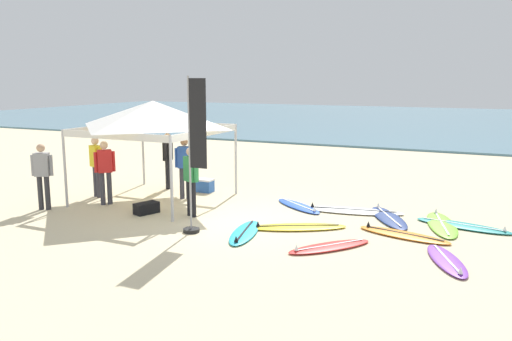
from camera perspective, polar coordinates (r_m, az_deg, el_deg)
name	(u,v)px	position (r m, az deg, el deg)	size (l,w,h in m)	color
ground_plane	(232,218)	(12.64, -2.62, -5.27)	(80.00, 80.00, 0.00)	beige
sea	(419,120)	(43.22, 17.41, 5.29)	(80.00, 36.00, 0.10)	#568499
canopy_tent	(153,114)	(14.39, -11.19, 6.09)	(3.42, 3.42, 2.75)	#B7B7BC
surfboard_cyan	(245,232)	(11.40, -1.26, -6.80)	(0.93, 1.97, 0.19)	#23B2CC
surfboard_orange	(403,235)	(11.68, 15.85, -6.78)	(2.11, 1.02, 0.19)	orange
surfboard_red	(329,247)	(10.58, 8.04, -8.25)	(1.58, 1.78, 0.19)	red
surfboard_teal	(464,226)	(12.80, 21.81, -5.64)	(2.20, 1.01, 0.19)	#19847F
surfboard_yellow	(297,227)	(11.84, 4.57, -6.19)	(2.22, 1.57, 0.19)	yellow
surfboard_navy	(388,217)	(12.98, 14.32, -5.00)	(1.51, 2.14, 0.19)	navy
surfboard_white	(353,211)	(13.44, 10.54, -4.35)	(2.60, 1.09, 0.19)	white
surfboard_purple	(447,260)	(10.34, 20.18, -9.24)	(1.14, 1.87, 0.19)	purple
surfboard_blue	(298,206)	(13.73, 4.68, -3.89)	(1.77, 1.50, 0.19)	blue
surfboard_lime	(442,224)	(12.74, 19.68, -5.58)	(1.13, 2.32, 0.19)	#7AD12D
person_red	(105,168)	(14.37, -16.23, 0.24)	(0.41, 0.43, 1.71)	#383842
person_black	(168,157)	(16.04, -9.63, 1.51)	(0.32, 0.53, 1.71)	black
person_grey	(42,172)	(14.33, -22.38, -0.15)	(0.50, 0.36, 1.71)	#2D2D33
person_blue	(185,164)	(14.61, -7.83, 0.71)	(0.52, 0.33, 1.71)	#383842
person_yellow	(96,163)	(15.37, -17.13, 0.82)	(0.52, 0.34, 1.71)	#383842
person_green	(191,177)	(12.71, -7.14, -0.68)	(0.50, 0.36, 1.71)	black
banner_flag	(194,162)	(11.22, -6.77, 0.92)	(0.60, 0.36, 3.40)	#99999E
gear_bag_near_tent	(146,208)	(13.33, -11.92, -4.05)	(0.60, 0.32, 0.28)	black
cooler_box	(205,185)	(15.56, -5.63, -1.62)	(0.50, 0.36, 0.39)	#2D60B7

